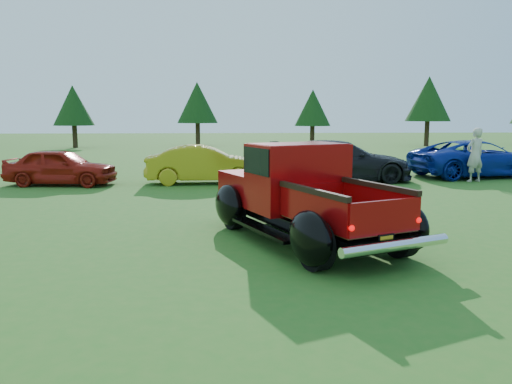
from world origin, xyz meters
name	(u,v)px	position (x,y,z in m)	size (l,w,h in m)	color
ground	(270,245)	(0.00, 0.00, 0.00)	(120.00, 120.00, 0.00)	#29651C
tree_west	(73,106)	(-12.00, 29.00, 3.11)	(2.94, 2.94, 4.60)	#332114
tree_mid_left	(197,103)	(-3.00, 31.00, 3.38)	(3.20, 3.20, 5.00)	#332114
tree_mid_right	(313,108)	(6.00, 30.00, 2.97)	(2.82, 2.82, 4.40)	#332114
tree_east	(428,99)	(15.00, 29.50, 3.66)	(3.46, 3.46, 5.40)	#332114
pickup_truck	(297,193)	(0.58, 0.59, 0.88)	(3.81, 5.32, 1.86)	black
show_car_red	(61,167)	(-6.50, 8.50, 0.64)	(1.51, 3.74, 1.28)	maroon
show_car_yellow	(204,164)	(-1.57, 8.66, 0.67)	(1.43, 4.09, 1.35)	#AB9116
show_car_grey	(341,161)	(3.40, 9.00, 0.75)	(2.09, 5.13, 1.49)	black
show_car_blue	(477,159)	(9.04, 9.94, 0.72)	(2.38, 5.16, 1.43)	navy
spectator	(475,155)	(8.20, 8.48, 0.98)	(0.71, 0.47, 1.96)	beige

